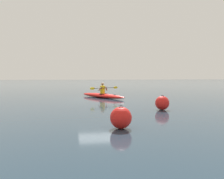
# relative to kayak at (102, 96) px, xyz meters

# --- Properties ---
(ground_plane) EXTENTS (160.00, 160.00, 0.00)m
(ground_plane) POSITION_rel_kayak_xyz_m (0.43, 1.27, -0.15)
(ground_plane) COLOR #233847
(kayak) EXTENTS (2.93, 4.14, 0.31)m
(kayak) POSITION_rel_kayak_xyz_m (0.00, 0.00, 0.00)
(kayak) COLOR red
(kayak) RESTS_ON ground
(kayaker) EXTENTS (2.12, 1.34, 0.75)m
(kayaker) POSITION_rel_kayak_xyz_m (-0.04, 0.06, 0.48)
(kayaker) COLOR yellow
(kayaker) RESTS_ON kayak
(mooring_buoy_red_near) EXTENTS (0.64, 0.64, 0.68)m
(mooring_buoy_red_near) POSITION_rel_kayak_xyz_m (0.67, 9.96, 0.16)
(mooring_buoy_red_near) COLOR red
(mooring_buoy_red_near) RESTS_ON ground
(mooring_buoy_orange_mid) EXTENTS (0.63, 0.63, 0.67)m
(mooring_buoy_orange_mid) POSITION_rel_kayak_xyz_m (-1.93, 6.46, 0.16)
(mooring_buoy_orange_mid) COLOR red
(mooring_buoy_orange_mid) RESTS_ON ground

